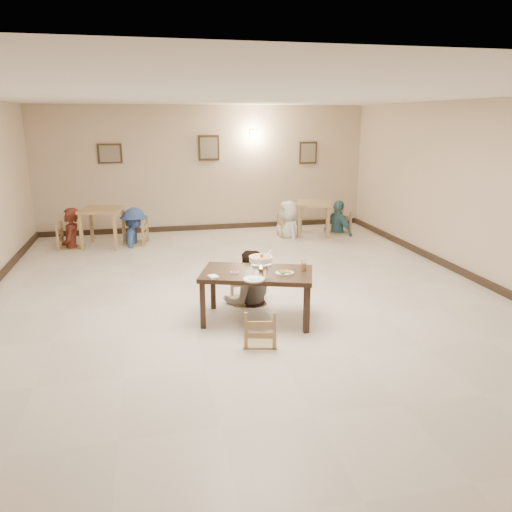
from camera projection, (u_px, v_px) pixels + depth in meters
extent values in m
plane|color=beige|center=(245.00, 296.00, 7.80)|extent=(10.00, 10.00, 0.00)
plane|color=white|center=(244.00, 95.00, 7.00)|extent=(10.00, 10.00, 0.00)
plane|color=#CBB295|center=(205.00, 169.00, 12.11)|extent=(10.00, 0.00, 10.00)
plane|color=#CBB295|center=(423.00, 346.00, 2.69)|extent=(10.00, 0.00, 10.00)
plane|color=#CBB295|center=(482.00, 193.00, 8.23)|extent=(0.00, 10.00, 10.00)
cube|color=black|center=(207.00, 227.00, 12.46)|extent=(8.00, 0.06, 0.12)
cube|color=black|center=(471.00, 276.00, 8.60)|extent=(0.06, 10.00, 0.12)
cube|color=#332413|center=(110.00, 154.00, 11.51)|extent=(0.55, 0.03, 0.45)
cube|color=gray|center=(110.00, 154.00, 11.49)|extent=(0.45, 0.01, 0.37)
cube|color=#332413|center=(209.00, 148.00, 11.96)|extent=(0.50, 0.03, 0.60)
cube|color=gray|center=(209.00, 148.00, 11.94)|extent=(0.41, 0.01, 0.49)
cube|color=#332413|center=(308.00, 153.00, 12.51)|extent=(0.45, 0.03, 0.55)
cube|color=gray|center=(308.00, 153.00, 12.50)|extent=(0.37, 0.01, 0.45)
cube|color=#FFD88C|center=(254.00, 135.00, 12.10)|extent=(0.16, 0.05, 0.22)
cube|color=#332115|center=(257.00, 274.00, 6.71)|extent=(1.67, 1.26, 0.06)
cube|color=#332115|center=(203.00, 305.00, 6.54)|extent=(0.07, 0.07, 0.63)
cube|color=#332115|center=(307.00, 310.00, 6.39)|extent=(0.07, 0.07, 0.63)
cube|color=#332115|center=(213.00, 288.00, 7.22)|extent=(0.07, 0.07, 0.63)
cube|color=#332115|center=(307.00, 291.00, 7.08)|extent=(0.07, 0.07, 0.63)
cube|color=tan|center=(247.00, 272.00, 7.49)|extent=(0.46, 0.46, 0.05)
cube|color=tan|center=(260.00, 312.00, 6.09)|extent=(0.41, 0.41, 0.04)
imported|color=gray|center=(249.00, 250.00, 7.35)|extent=(0.79, 0.62, 1.62)
torus|color=silver|center=(261.00, 261.00, 6.71)|extent=(0.25, 0.25, 0.01)
cylinder|color=silver|center=(261.00, 270.00, 6.74)|extent=(0.07, 0.07, 0.04)
cone|color=#FFA526|center=(261.00, 266.00, 6.73)|extent=(0.04, 0.04, 0.06)
cylinder|color=white|center=(261.00, 259.00, 6.70)|extent=(0.32, 0.32, 0.07)
cylinder|color=#C46212|center=(261.00, 257.00, 6.69)|extent=(0.27, 0.27, 0.02)
sphere|color=#2D7223|center=(262.00, 255.00, 6.68)|extent=(0.04, 0.04, 0.04)
cylinder|color=silver|center=(269.00, 253.00, 6.77)|extent=(0.15, 0.09, 0.10)
cylinder|color=silver|center=(267.00, 265.00, 6.80)|extent=(0.01, 0.01, 0.14)
cylinder|color=silver|center=(253.00, 265.00, 6.76)|extent=(0.01, 0.01, 0.14)
cylinder|color=silver|center=(263.00, 269.00, 6.62)|extent=(0.01, 0.01, 0.14)
cylinder|color=white|center=(261.00, 265.00, 6.99)|extent=(0.28, 0.28, 0.02)
ellipsoid|color=white|center=(261.00, 264.00, 6.99)|extent=(0.18, 0.15, 0.06)
cylinder|color=white|center=(254.00, 279.00, 6.36)|extent=(0.27, 0.27, 0.02)
ellipsoid|color=white|center=(254.00, 279.00, 6.36)|extent=(0.18, 0.15, 0.06)
cylinder|color=white|center=(284.00, 273.00, 6.61)|extent=(0.25, 0.25, 0.02)
sphere|color=#2D7223|center=(283.00, 273.00, 6.54)|extent=(0.04, 0.04, 0.04)
cylinder|color=white|center=(235.00, 272.00, 6.65)|extent=(0.12, 0.12, 0.02)
cylinder|color=#9F170E|center=(235.00, 272.00, 6.65)|extent=(0.09, 0.09, 0.01)
cube|color=white|center=(213.00, 277.00, 6.45)|extent=(0.14, 0.17, 0.03)
cube|color=silver|center=(216.00, 275.00, 6.52)|extent=(0.05, 0.15, 0.01)
cube|color=silver|center=(218.00, 275.00, 6.53)|extent=(0.05, 0.15, 0.01)
cylinder|color=white|center=(304.00, 266.00, 6.74)|extent=(0.07, 0.07, 0.14)
cylinder|color=orange|center=(304.00, 267.00, 6.74)|extent=(0.06, 0.06, 0.10)
cube|color=#A37E4D|center=(101.00, 210.00, 10.64)|extent=(0.98, 0.98, 0.06)
cube|color=#A37E4D|center=(81.00, 232.00, 10.41)|extent=(0.07, 0.07, 0.77)
cube|color=#A37E4D|center=(115.00, 232.00, 10.42)|extent=(0.07, 0.07, 0.77)
cube|color=#A37E4D|center=(92.00, 225.00, 11.09)|extent=(0.07, 0.07, 0.77)
cube|color=#A37E4D|center=(124.00, 225.00, 11.10)|extent=(0.07, 0.07, 0.77)
cube|color=#A37E4D|center=(314.00, 203.00, 11.73)|extent=(1.00, 1.00, 0.06)
cube|color=#A37E4D|center=(299.00, 222.00, 11.55)|extent=(0.07, 0.07, 0.72)
cube|color=#A37E4D|center=(328.00, 223.00, 11.47)|extent=(0.07, 0.07, 0.72)
cube|color=#A37E4D|center=(300.00, 217.00, 12.19)|extent=(0.07, 0.07, 0.72)
cube|color=#A37E4D|center=(328.00, 217.00, 12.11)|extent=(0.07, 0.07, 0.72)
cube|color=tan|center=(70.00, 226.00, 10.54)|extent=(0.49, 0.49, 0.05)
cube|color=tan|center=(134.00, 222.00, 10.91)|extent=(0.50, 0.50, 0.05)
cube|color=tan|center=(288.00, 219.00, 11.64)|extent=(0.43, 0.43, 0.05)
cube|color=tan|center=(339.00, 214.00, 11.97)|extent=(0.47, 0.47, 0.05)
imported|color=#501D14|center=(68.00, 208.00, 10.44)|extent=(0.43, 0.64, 1.74)
imported|color=#33518E|center=(133.00, 208.00, 10.83)|extent=(0.66, 1.07, 1.61)
imported|color=silver|center=(289.00, 201.00, 11.53)|extent=(0.64, 0.89, 1.69)
imported|color=#436F7D|center=(339.00, 200.00, 11.88)|extent=(0.71, 1.01, 1.60)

